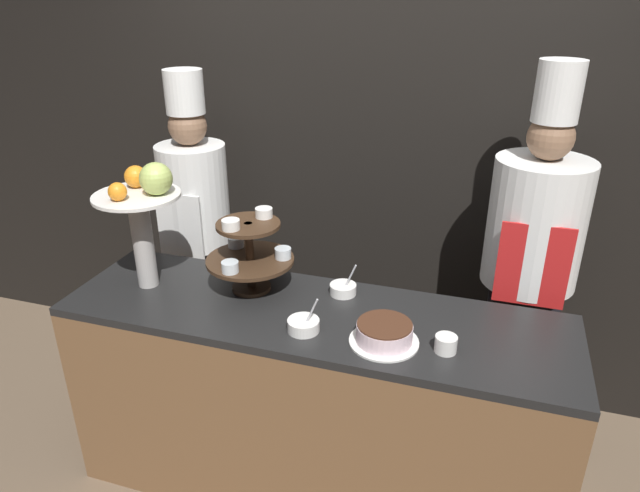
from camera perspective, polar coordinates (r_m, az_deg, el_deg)
The scene contains 10 objects.
wall_back at distance 3.01m, azimuth 5.12°, elevation 10.47°, with size 10.00×0.06×2.80m.
buffet_counter at distance 2.59m, azimuth -0.69°, elevation -15.42°, with size 2.08×0.60×0.93m.
tiered_stand at distance 2.42m, azimuth -7.05°, elevation -0.49°, with size 0.37×0.37×0.35m.
fruit_pedestal at distance 2.49m, azimuth -17.25°, elevation 3.83°, with size 0.36×0.36×0.56m.
cake_round at distance 2.13m, azimuth 6.45°, elevation -8.70°, with size 0.26×0.26×0.08m.
cup_white at distance 2.12m, azimuth 12.47°, elevation -9.54°, with size 0.08×0.08×0.06m.
serving_bowl_near at distance 2.19m, azimuth -1.66°, elevation -7.91°, with size 0.12×0.12×0.15m.
serving_bowl_far at distance 2.44m, azimuth 2.32°, elevation -4.32°, with size 0.11×0.11×0.15m.
chef_left at distance 3.09m, azimuth -12.22°, elevation 2.33°, with size 0.35×0.35×1.77m.
chef_center_left at distance 2.72m, azimuth 20.24°, elevation -1.31°, with size 0.41×0.41×1.87m.
Camera 1 is at (0.63, -1.58, 2.14)m, focal length 32.00 mm.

